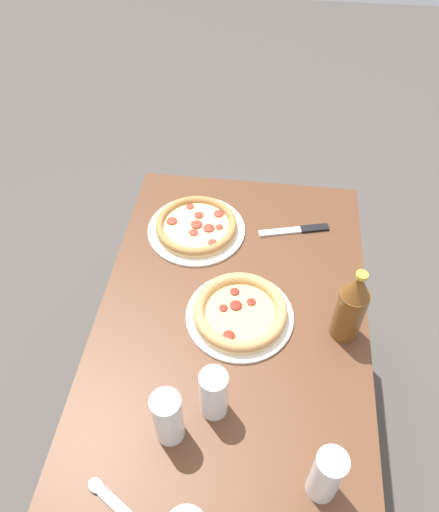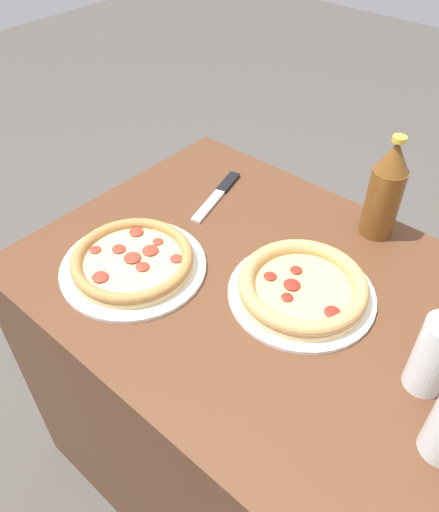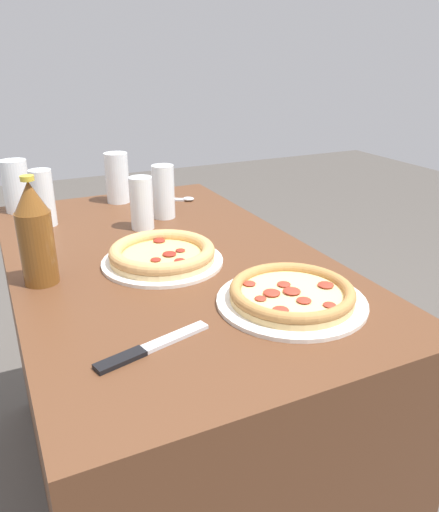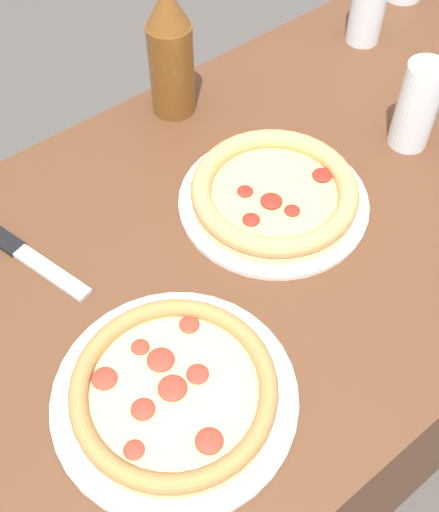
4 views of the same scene
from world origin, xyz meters
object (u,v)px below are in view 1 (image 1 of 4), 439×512
(pizza_margherita, at_px, (240,312))
(knife, at_px, (297,230))
(spoon, at_px, (115,504))
(glass_cola, at_px, (326,477))
(beer_bottle, at_px, (351,307))
(pizza_veggie, at_px, (196,226))
(glass_orange_juice, at_px, (168,419))
(glass_red_wine, at_px, (214,395))

(pizza_margherita, distance_m, knife, 0.35)
(knife, height_order, spoon, spoon)
(pizza_margherita, relative_size, knife, 1.32)
(glass_cola, height_order, beer_bottle, beer_bottle)
(pizza_veggie, xyz_separation_m, spoon, (-0.76, 0.04, -0.01))
(knife, bearing_deg, pizza_margherita, 156.96)
(glass_orange_juice, relative_size, knife, 0.72)
(beer_bottle, distance_m, spoon, 0.65)
(knife, bearing_deg, glass_red_wine, 163.47)
(glass_cola, relative_size, beer_bottle, 0.68)
(knife, xyz_separation_m, spoon, (-0.79, 0.33, 0.00))
(pizza_veggie, xyz_separation_m, glass_orange_juice, (-0.60, -0.04, 0.05))
(pizza_margherita, distance_m, pizza_veggie, 0.33)
(glass_orange_juice, relative_size, glass_red_wine, 1.07)
(glass_cola, height_order, knife, glass_cola)
(spoon, bearing_deg, glass_cola, -78.57)
(pizza_margherita, relative_size, glass_cola, 1.78)
(spoon, bearing_deg, pizza_margherita, -22.69)
(pizza_veggie, height_order, beer_bottle, beer_bottle)
(pizza_veggie, relative_size, glass_cola, 1.86)
(pizza_margherita, height_order, glass_red_wine, glass_red_wine)
(glass_red_wine, bearing_deg, pizza_veggie, 12.91)
(pizza_veggie, distance_m, spoon, 0.76)
(pizza_veggie, distance_m, beer_bottle, 0.52)
(pizza_margherita, bearing_deg, spoon, 157.31)
(glass_orange_juice, bearing_deg, knife, -21.76)
(glass_orange_juice, bearing_deg, beer_bottle, -51.16)
(glass_red_wine, height_order, beer_bottle, beer_bottle)
(pizza_veggie, distance_m, glass_cola, 0.77)
(glass_red_wine, height_order, spoon, glass_red_wine)
(glass_red_wine, relative_size, spoon, 0.81)
(pizza_veggie, height_order, glass_red_wine, glass_red_wine)
(glass_red_wine, xyz_separation_m, knife, (0.57, -0.17, -0.06))
(pizza_margherita, xyz_separation_m, glass_red_wine, (-0.25, 0.03, 0.04))
(glass_orange_juice, distance_m, spoon, 0.19)
(pizza_margherita, distance_m, glass_orange_juice, 0.34)
(beer_bottle, height_order, knife, beer_bottle)
(pizza_margherita, distance_m, glass_red_wine, 0.26)
(glass_orange_juice, distance_m, beer_bottle, 0.48)
(knife, bearing_deg, glass_orange_juice, 158.24)
(glass_cola, xyz_separation_m, knife, (0.71, 0.06, -0.06))
(glass_red_wine, relative_size, knife, 0.68)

